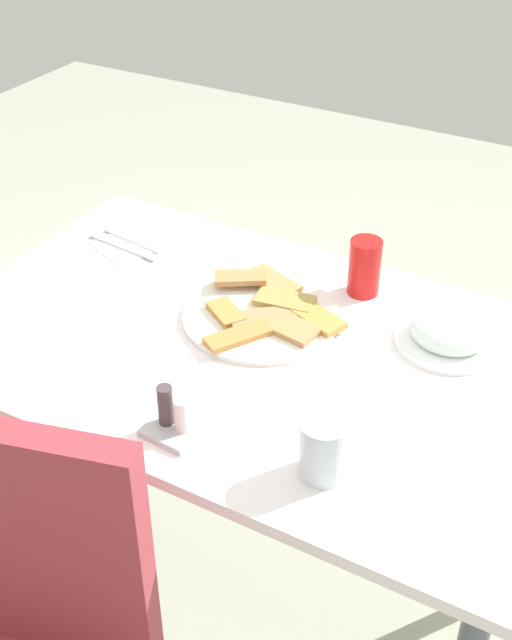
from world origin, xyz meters
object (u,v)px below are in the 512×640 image
(soda_can, at_px, (365,267))
(pide_platter, at_px, (264,313))
(condiment_caddy, at_px, (174,419))
(dining_table, at_px, (253,378))
(fork, at_px, (133,240))
(drinking_glass, at_px, (323,448))
(salad_plate_greens, at_px, (448,334))
(paper_napkin, at_px, (128,244))
(spoon, at_px, (123,246))

(soda_can, bearing_deg, pide_platter, 53.52)
(condiment_caddy, bearing_deg, dining_table, -88.64)
(fork, xyz_separation_m, condiment_caddy, (-0.44, 0.48, 0.02))
(drinking_glass, relative_size, fork, 0.61)
(salad_plate_greens, height_order, condiment_caddy, condiment_caddy)
(pide_platter, height_order, drinking_glass, drinking_glass)
(soda_can, height_order, paper_napkin, soda_can)
(dining_table, xyz_separation_m, soda_can, (-0.11, -0.27, 0.15))
(dining_table, relative_size, drinking_glass, 11.70)
(soda_can, height_order, condiment_caddy, soda_can)
(fork, bearing_deg, spoon, 98.67)
(pide_platter, xyz_separation_m, fork, (0.41, -0.12, -0.01))
(pide_platter, xyz_separation_m, drinking_glass, (-0.28, 0.33, 0.04))
(drinking_glass, bearing_deg, fork, -33.08)
(salad_plate_greens, relative_size, fork, 1.17)
(dining_table, relative_size, soda_can, 9.99)
(dining_table, bearing_deg, salad_plate_greens, -151.49)
(drinking_glass, bearing_deg, soda_can, -73.85)
(salad_plate_greens, relative_size, condiment_caddy, 2.10)
(soda_can, distance_m, paper_napkin, 0.55)
(pide_platter, xyz_separation_m, condiment_caddy, (-0.03, 0.36, 0.01))
(drinking_glass, relative_size, paper_napkin, 0.77)
(fork, distance_m, condiment_caddy, 0.65)
(soda_can, height_order, drinking_glass, soda_can)
(pide_platter, relative_size, spoon, 1.68)
(dining_table, distance_m, fork, 0.49)
(salad_plate_greens, xyz_separation_m, paper_napkin, (0.76, -0.01, -0.02))
(dining_table, bearing_deg, soda_can, -113.24)
(paper_napkin, xyz_separation_m, condiment_caddy, (-0.44, 0.47, 0.02))
(dining_table, height_order, fork, fork)
(salad_plate_greens, height_order, soda_can, soda_can)
(dining_table, distance_m, spoon, 0.47)
(dining_table, relative_size, pide_platter, 3.71)
(soda_can, relative_size, paper_napkin, 0.90)
(drinking_glass, distance_m, condiment_caddy, 0.26)
(soda_can, xyz_separation_m, spoon, (0.54, 0.10, -0.06))
(condiment_caddy, bearing_deg, spoon, -45.65)
(salad_plate_greens, height_order, fork, salad_plate_greens)
(dining_table, height_order, drinking_glass, drinking_glass)
(spoon, height_order, condiment_caddy, condiment_caddy)
(soda_can, distance_m, condiment_caddy, 0.56)
(drinking_glass, xyz_separation_m, condiment_caddy, (0.26, 0.03, -0.03))
(condiment_caddy, bearing_deg, drinking_glass, -172.83)
(dining_table, height_order, paper_napkin, paper_napkin)
(paper_napkin, height_order, fork, fork)
(salad_plate_greens, bearing_deg, fork, -2.14)
(fork, distance_m, spoon, 0.04)
(salad_plate_greens, distance_m, soda_can, 0.23)
(drinking_glass, distance_m, spoon, 0.81)
(paper_napkin, xyz_separation_m, spoon, (0.00, 0.02, 0.00))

